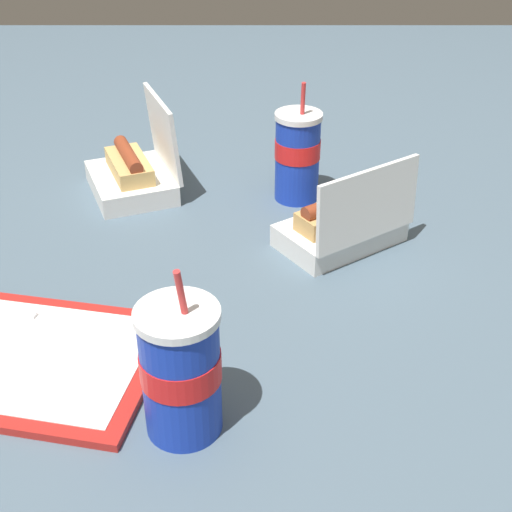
{
  "coord_description": "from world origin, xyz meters",
  "views": [
    {
      "loc": [
        -0.01,
        -0.94,
        0.64
      ],
      "look_at": [
        -0.01,
        0.0,
        0.05
      ],
      "focal_mm": 50.0,
      "sensor_mm": 36.0,
      "label": 1
    }
  ],
  "objects_px": {
    "plastic_fork": "(2,311)",
    "soda_cup_center": "(181,370)",
    "food_tray": "(23,358)",
    "clamshell_hotdog_center": "(343,224)",
    "clamshell_hotdog_right": "(135,172)",
    "soda_cup_left": "(298,155)"
  },
  "relations": [
    {
      "from": "plastic_fork",
      "to": "clamshell_hotdog_center",
      "type": "relative_size",
      "value": 0.45
    },
    {
      "from": "soda_cup_center",
      "to": "soda_cup_left",
      "type": "relative_size",
      "value": 1.01
    },
    {
      "from": "soda_cup_center",
      "to": "soda_cup_left",
      "type": "bearing_deg",
      "value": 74.73
    },
    {
      "from": "soda_cup_left",
      "to": "clamshell_hotdog_center",
      "type": "bearing_deg",
      "value": -68.1
    },
    {
      "from": "clamshell_hotdog_center",
      "to": "clamshell_hotdog_right",
      "type": "xyz_separation_m",
      "value": [
        -0.39,
        0.2,
        0.0
      ]
    },
    {
      "from": "soda_cup_left",
      "to": "food_tray",
      "type": "bearing_deg",
      "value": -129.17
    },
    {
      "from": "food_tray",
      "to": "clamshell_hotdog_center",
      "type": "distance_m",
      "value": 0.56
    },
    {
      "from": "food_tray",
      "to": "clamshell_hotdog_center",
      "type": "bearing_deg",
      "value": 33.47
    },
    {
      "from": "food_tray",
      "to": "soda_cup_left",
      "type": "relative_size",
      "value": 1.78
    },
    {
      "from": "soda_cup_center",
      "to": "soda_cup_left",
      "type": "distance_m",
      "value": 0.63
    },
    {
      "from": "plastic_fork",
      "to": "clamshell_hotdog_center",
      "type": "xyz_separation_m",
      "value": [
        0.52,
        0.21,
        0.03
      ]
    },
    {
      "from": "food_tray",
      "to": "plastic_fork",
      "type": "relative_size",
      "value": 3.76
    },
    {
      "from": "plastic_fork",
      "to": "soda_cup_center",
      "type": "bearing_deg",
      "value": -23.39
    },
    {
      "from": "clamshell_hotdog_center",
      "to": "soda_cup_left",
      "type": "distance_m",
      "value": 0.2
    },
    {
      "from": "food_tray",
      "to": "clamshell_hotdog_right",
      "type": "bearing_deg",
      "value": 80.96
    },
    {
      "from": "plastic_fork",
      "to": "clamshell_hotdog_right",
      "type": "height_order",
      "value": "clamshell_hotdog_right"
    },
    {
      "from": "clamshell_hotdog_right",
      "to": "food_tray",
      "type": "bearing_deg",
      "value": -99.04
    },
    {
      "from": "clamshell_hotdog_right",
      "to": "soda_cup_left",
      "type": "height_order",
      "value": "soda_cup_left"
    },
    {
      "from": "clamshell_hotdog_right",
      "to": "soda_cup_center",
      "type": "height_order",
      "value": "soda_cup_center"
    },
    {
      "from": "soda_cup_left",
      "to": "clamshell_hotdog_right",
      "type": "bearing_deg",
      "value": 175.27
    },
    {
      "from": "clamshell_hotdog_right",
      "to": "soda_cup_center",
      "type": "relative_size",
      "value": 0.98
    },
    {
      "from": "clamshell_hotdog_center",
      "to": "soda_cup_left",
      "type": "bearing_deg",
      "value": 111.9
    }
  ]
}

